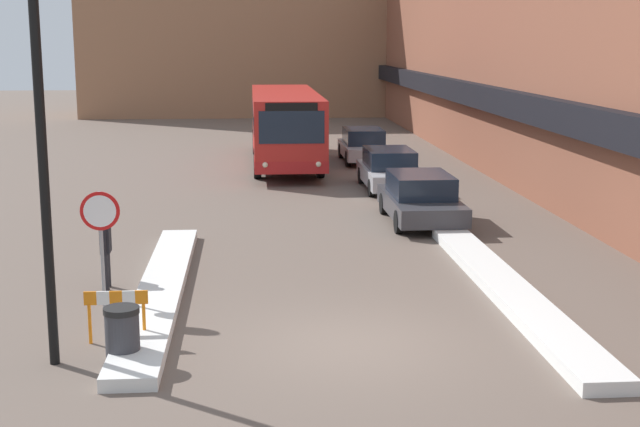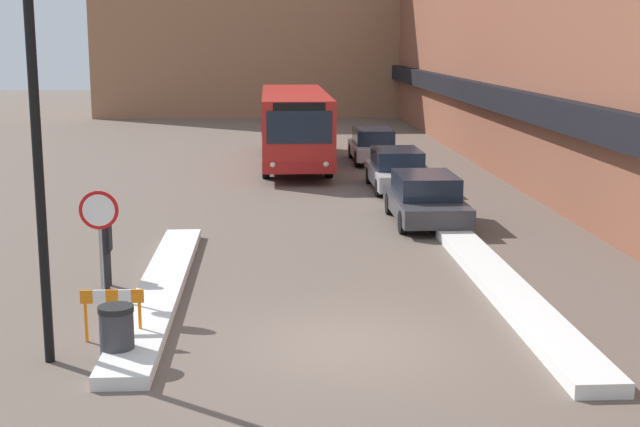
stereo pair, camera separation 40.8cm
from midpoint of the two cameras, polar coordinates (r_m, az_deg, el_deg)
ground_plane at (r=15.69m, az=2.42°, el=-8.39°), size 160.00×160.00×0.00m
building_row_right at (r=40.39m, az=13.44°, el=10.64°), size 5.50×60.00×10.26m
building_backdrop_far at (r=63.94m, az=-2.01°, el=12.89°), size 26.00×8.00×14.43m
snow_bank_left at (r=18.97m, az=-9.55°, el=-4.72°), size 0.90×10.64×0.23m
snow_bank_right at (r=19.01m, az=12.45°, el=-4.76°), size 0.90×11.01×0.25m
city_bus at (r=37.63m, az=-1.34°, el=5.71°), size 2.69×12.08×3.06m
parked_car_front at (r=25.87m, az=7.23°, el=0.96°), size 1.94×4.46×1.42m
parked_car_middle at (r=31.51m, az=5.32°, el=2.81°), size 1.85×4.53×1.43m
parked_car_back at (r=38.59m, az=3.73°, el=4.38°), size 1.86×4.42×1.43m
stop_sign at (r=17.74m, az=-13.30°, el=-0.64°), size 0.76×0.08×2.36m
street_lamp at (r=14.59m, az=-15.88°, el=5.47°), size 1.46×0.36×6.30m
pedestrian at (r=19.42m, az=-12.94°, el=-1.88°), size 0.22×0.52×1.61m
trash_bin at (r=15.09m, az=-12.12°, el=-7.52°), size 0.59×0.59×0.95m
construction_barricade at (r=16.02m, az=-12.43°, el=-5.73°), size 1.10×0.06×0.94m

